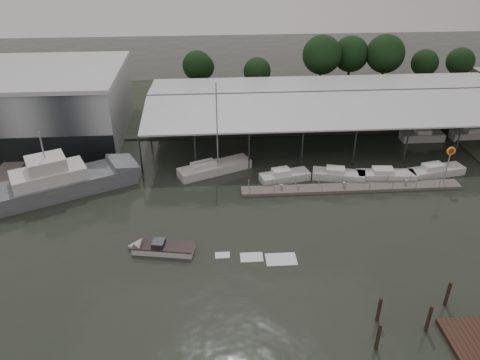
{
  "coord_description": "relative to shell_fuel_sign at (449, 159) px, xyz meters",
  "views": [
    {
      "loc": [
        -2.66,
        -40.09,
        30.25
      ],
      "look_at": [
        0.75,
        8.94,
        2.5
      ],
      "focal_mm": 35.0,
      "sensor_mm": 36.0,
      "label": 1
    }
  ],
  "objects": [
    {
      "name": "moored_cruiser_0",
      "position": [
        -20.15,
        2.92,
        -3.31
      ],
      "size": [
        6.84,
        3.69,
        1.7
      ],
      "rotation": [
        0.0,
        0.0,
        0.24
      ],
      "color": "silver",
      "rests_on": "ground"
    },
    {
      "name": "grey_trawler",
      "position": [
        -48.36,
        1.75,
        -2.35
      ],
      "size": [
        19.06,
        12.43,
        8.84
      ],
      "rotation": [
        0.0,
        0.0,
        0.44
      ],
      "color": "slate",
      "rests_on": "ground"
    },
    {
      "name": "speedboat_underway",
      "position": [
        -35.42,
        -10.97,
        -3.53
      ],
      "size": [
        17.85,
        5.08,
        2.0
      ],
      "rotation": [
        0.0,
        0.0,
        2.96
      ],
      "color": "silver",
      "rests_on": "ground"
    },
    {
      "name": "mooring_pilings",
      "position": [
        -13.02,
        -24.91,
        -2.94
      ],
      "size": [
        8.05,
        9.62,
        3.33
      ],
      "color": "#34261A",
      "rests_on": "ground"
    },
    {
      "name": "moored_cruiser_1",
      "position": [
        -13.0,
        2.83,
        -3.31
      ],
      "size": [
        7.14,
        3.79,
        1.7
      ],
      "rotation": [
        0.0,
        0.0,
        -0.25
      ],
      "color": "silver",
      "rests_on": "ground"
    },
    {
      "name": "covered_boat_shed",
      "position": [
        -10.0,
        18.01,
        2.2
      ],
      "size": [
        58.24,
        24.0,
        6.96
      ],
      "color": "silver",
      "rests_on": "ground"
    },
    {
      "name": "horizon_tree_line",
      "position": [
        -1.75,
        38.1,
        2.45
      ],
      "size": [
        66.42,
        10.08,
        11.09
      ],
      "color": "black",
      "rests_on": "ground"
    },
    {
      "name": "ground",
      "position": [
        -27.0,
        -9.99,
        -3.93
      ],
      "size": [
        200.0,
        200.0,
        0.0
      ],
      "primitive_type": "plane",
      "color": "#232820",
      "rests_on": "ground"
    },
    {
      "name": "storage_warehouse",
      "position": [
        -55.0,
        19.95,
        1.36
      ],
      "size": [
        24.5,
        20.5,
        10.5
      ],
      "color": "#A4A8AE",
      "rests_on": "ground"
    },
    {
      "name": "land_strip_far",
      "position": [
        -27.0,
        32.01,
        -3.83
      ],
      "size": [
        140.0,
        30.0,
        0.3
      ],
      "color": "#33392B",
      "rests_on": "ground"
    },
    {
      "name": "white_sailboat",
      "position": [
        -29.36,
        5.76,
        -3.28
      ],
      "size": [
        10.23,
        6.34,
        12.56
      ],
      "rotation": [
        0.0,
        0.0,
        0.41
      ],
      "color": "silver",
      "rests_on": "ground"
    },
    {
      "name": "floating_dock",
      "position": [
        -12.0,
        0.01,
        -3.72
      ],
      "size": [
        28.0,
        2.0,
        1.4
      ],
      "color": "#605B55",
      "rests_on": "ground"
    },
    {
      "name": "moored_cruiser_3",
      "position": [
        0.22,
        2.94,
        -3.31
      ],
      "size": [
        8.07,
        3.77,
        1.7
      ],
      "rotation": [
        0.0,
        0.0,
        0.21
      ],
      "color": "silver",
      "rests_on": "ground"
    },
    {
      "name": "moored_cruiser_2",
      "position": [
        -6.85,
        2.22,
        -3.31
      ],
      "size": [
        7.68,
        2.78,
        1.7
      ],
      "rotation": [
        0.0,
        0.0,
        -0.08
      ],
      "color": "silver",
      "rests_on": "ground"
    },
    {
      "name": "shell_fuel_sign",
      "position": [
        0.0,
        0.0,
        0.0
      ],
      "size": [
        1.1,
        0.18,
        5.55
      ],
      "color": "#95989B",
      "rests_on": "ground"
    }
  ]
}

